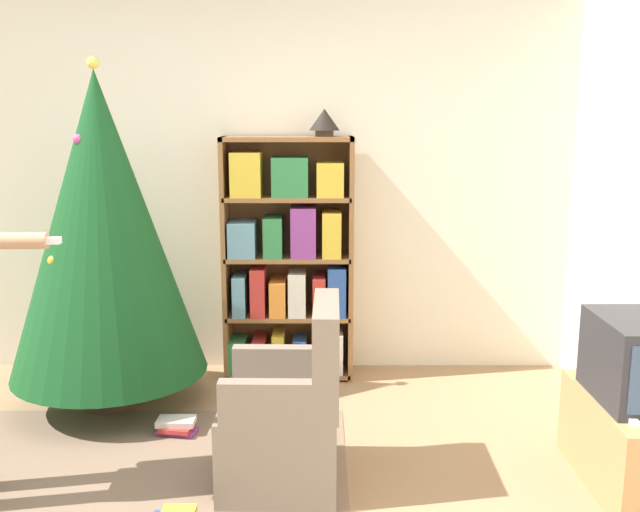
# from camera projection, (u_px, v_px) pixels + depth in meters

# --- Properties ---
(wall_back) EXTENTS (8.00, 0.10, 2.60)m
(wall_back) POSITION_uv_depth(u_px,v_px,m) (236.00, 185.00, 4.95)
(wall_back) COLOR silver
(wall_back) RESTS_ON ground_plane
(area_rug) EXTENTS (2.09, 1.86, 0.01)m
(area_rug) POSITION_uv_depth(u_px,v_px,m) (133.00, 489.00, 3.45)
(area_rug) COLOR #7F6651
(area_rug) RESTS_ON ground_plane
(bookshelf) EXTENTS (0.87, 0.32, 1.64)m
(bookshelf) POSITION_uv_depth(u_px,v_px,m) (289.00, 260.00, 4.81)
(bookshelf) COLOR brown
(bookshelf) RESTS_ON ground_plane
(tv_stand) EXTENTS (0.42, 0.83, 0.45)m
(tv_stand) POSITION_uv_depth(u_px,v_px,m) (631.00, 443.00, 3.45)
(tv_stand) COLOR tan
(tv_stand) RESTS_ON ground_plane
(television) EXTENTS (0.38, 0.54, 0.40)m
(television) POSITION_uv_depth(u_px,v_px,m) (639.00, 360.00, 3.36)
(television) COLOR #28282D
(television) RESTS_ON tv_stand
(game_remote) EXTENTS (0.04, 0.12, 0.02)m
(game_remote) POSITION_uv_depth(u_px,v_px,m) (631.00, 419.00, 3.16)
(game_remote) COLOR white
(game_remote) RESTS_ON tv_stand
(christmas_tree) EXTENTS (1.18, 1.18, 2.11)m
(christmas_tree) POSITION_uv_depth(u_px,v_px,m) (103.00, 227.00, 4.25)
(christmas_tree) COLOR #4C3323
(christmas_tree) RESTS_ON ground_plane
(armchair) EXTENTS (0.58, 0.57, 0.92)m
(armchair) POSITION_uv_depth(u_px,v_px,m) (288.00, 421.00, 3.46)
(armchair) COLOR #7A6B5B
(armchair) RESTS_ON ground_plane
(table_lamp) EXTENTS (0.20, 0.20, 0.18)m
(table_lamp) POSITION_uv_depth(u_px,v_px,m) (325.00, 121.00, 4.64)
(table_lamp) COLOR #473828
(table_lamp) RESTS_ON bookshelf
(book_pile_near_tree) EXTENTS (0.24, 0.17, 0.09)m
(book_pile_near_tree) POSITION_uv_depth(u_px,v_px,m) (177.00, 426.00, 4.05)
(book_pile_near_tree) COLOR #843889
(book_pile_near_tree) RESTS_ON ground_plane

